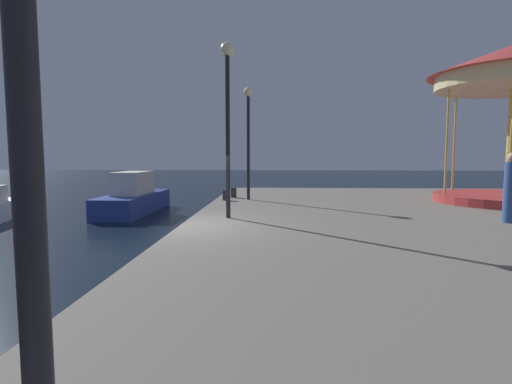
% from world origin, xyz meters
% --- Properties ---
extents(ground_plane, '(120.00, 120.00, 0.00)m').
position_xyz_m(ground_plane, '(0.00, 0.00, 0.00)').
color(ground_plane, black).
extents(quay_dock, '(14.64, 23.00, 0.80)m').
position_xyz_m(quay_dock, '(7.32, 0.00, 0.40)').
color(quay_dock, slate).
rests_on(quay_dock, ground).
extents(motorboat_blue, '(1.74, 5.31, 1.82)m').
position_xyz_m(motorboat_blue, '(-3.84, 7.35, 0.66)').
color(motorboat_blue, navy).
rests_on(motorboat_blue, ground).
extents(lamp_post_mid_promenade, '(0.36, 0.36, 4.70)m').
position_xyz_m(lamp_post_mid_promenade, '(1.05, 1.15, 3.98)').
color(lamp_post_mid_promenade, black).
rests_on(lamp_post_mid_promenade, quay_dock).
extents(lamp_post_far_end, '(0.36, 0.36, 4.31)m').
position_xyz_m(lamp_post_far_end, '(1.30, 5.75, 3.75)').
color(lamp_post_far_end, black).
rests_on(lamp_post_far_end, quay_dock).
extents(bollard_center, '(0.24, 0.24, 0.40)m').
position_xyz_m(bollard_center, '(0.45, 5.44, 1.00)').
color(bollard_center, '#2D2D33').
rests_on(bollard_center, quay_dock).
extents(bollard_south, '(0.24, 0.24, 0.40)m').
position_xyz_m(bollard_south, '(0.64, 6.48, 1.00)').
color(bollard_south, '#2D2D33').
rests_on(bollard_south, quay_dock).
extents(person_near_carousel, '(0.34, 0.34, 1.79)m').
position_xyz_m(person_near_carousel, '(8.33, 0.73, 1.64)').
color(person_near_carousel, '#2D4C8C').
rests_on(person_near_carousel, quay_dock).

